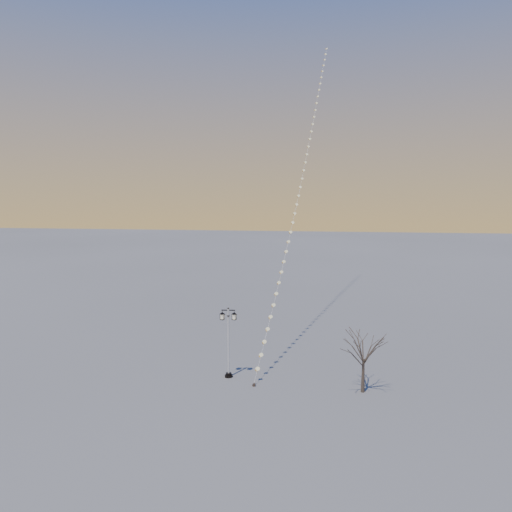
# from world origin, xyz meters

# --- Properties ---
(ground) EXTENTS (300.00, 300.00, 0.00)m
(ground) POSITION_xyz_m (0.00, 0.00, 0.00)
(ground) COLOR #616161
(ground) RESTS_ON ground
(street_lamp) EXTENTS (1.20, 0.53, 4.77)m
(street_lamp) POSITION_xyz_m (-0.21, 1.62, 2.64)
(street_lamp) COLOR black
(street_lamp) RESTS_ON ground
(bare_tree) EXTENTS (2.33, 2.33, 3.86)m
(bare_tree) POSITION_xyz_m (8.55, 0.53, 2.68)
(bare_tree) COLOR #3B3128
(bare_tree) RESTS_ON ground
(kite_train) EXTENTS (3.82, 35.58, 31.12)m
(kite_train) POSITION_xyz_m (3.35, 17.81, 15.45)
(kite_train) COLOR #31251D
(kite_train) RESTS_ON ground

